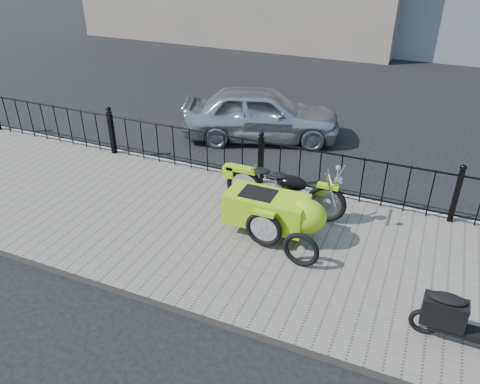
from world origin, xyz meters
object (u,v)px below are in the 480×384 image
at_px(spare_tire, 301,250).
at_px(sedan_car, 261,114).
at_px(scooter, 463,320).
at_px(motorcycle_sidecar, 280,207).

height_order(spare_tire, sedan_car, sedan_car).
xyz_separation_m(scooter, spare_tire, (-2.20, 0.68, -0.08)).
relative_size(motorcycle_sidecar, sedan_car, 0.61).
bearing_deg(motorcycle_sidecar, scooter, -26.82).
xyz_separation_m(motorcycle_sidecar, scooter, (2.79, -1.41, -0.11)).
height_order(motorcycle_sidecar, spare_tire, motorcycle_sidecar).
bearing_deg(motorcycle_sidecar, sedan_car, 115.26).
height_order(motorcycle_sidecar, scooter, motorcycle_sidecar).
bearing_deg(scooter, motorcycle_sidecar, 153.18).
bearing_deg(sedan_car, spare_tire, -171.65).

